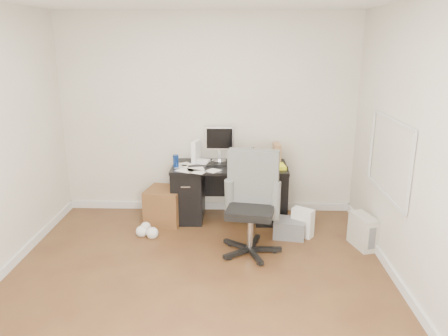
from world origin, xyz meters
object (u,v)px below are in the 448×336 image
Objects in this scene: lcd_monitor at (220,144)px; keyboard at (222,164)px; wicker_basket at (165,205)px; pc_tower at (363,231)px; office_chair at (251,205)px; desk at (229,191)px.

keyboard is at bearing -78.26° from lcd_monitor.
pc_tower is at bearing -15.65° from wicker_basket.
office_chair is at bearing 172.23° from pc_tower.
keyboard is 1.06m from office_chair.
pc_tower is (1.56, -0.80, -0.21)m from desk.
keyboard is at bearing 119.14° from office_chair.
desk is 3.28× the size of wicker_basket.
office_chair is 2.98× the size of pc_tower.
office_chair is 1.44m from wicker_basket.
office_chair is (0.25, -0.99, 0.18)m from desk.
lcd_monitor is 1.26× the size of pc_tower.
desk is 0.38m from keyboard.
lcd_monitor is 1.07× the size of wicker_basket.
desk is 1.04m from office_chair.
lcd_monitor is at bearing 117.98° from office_chair.
desk reaches higher than wicker_basket.
pc_tower is (1.66, -0.80, -0.57)m from keyboard.
desk is 0.64m from lcd_monitor.
wicker_basket is (-0.71, -0.31, -0.77)m from lcd_monitor.
office_chair reaches higher than pc_tower.
desk is at bearing 8.46° from wicker_basket.
lcd_monitor is at bearing 23.28° from wicker_basket.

